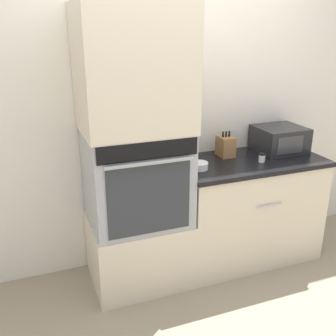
{
  "coord_description": "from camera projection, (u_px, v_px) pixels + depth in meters",
  "views": [
    {
      "loc": [
        -1.08,
        -2.24,
        1.88
      ],
      "look_at": [
        -0.15,
        0.21,
        0.92
      ],
      "focal_mm": 42.0,
      "sensor_mm": 36.0,
      "label": 1
    }
  ],
  "objects": [
    {
      "name": "oven_cabinet_base",
      "position": [
        138.0,
        249.0,
        3.03
      ],
      "size": [
        0.72,
        0.6,
        0.51
      ],
      "color": "beige",
      "rests_on": "ground_plane"
    },
    {
      "name": "bowl",
      "position": [
        199.0,
        166.0,
        2.91
      ],
      "size": [
        0.14,
        0.14,
        0.05
      ],
      "color": "white",
      "rests_on": "counter_unit"
    },
    {
      "name": "wall_oven",
      "position": [
        136.0,
        177.0,
        2.82
      ],
      "size": [
        0.69,
        0.64,
        0.68
      ],
      "color": "#9EA0A5",
      "rests_on": "oven_cabinet_base"
    },
    {
      "name": "counter_unit",
      "position": [
        246.0,
        208.0,
        3.28
      ],
      "size": [
        1.18,
        0.63,
        0.87
      ],
      "color": "beige",
      "rests_on": "ground_plane"
    },
    {
      "name": "microwave",
      "position": [
        279.0,
        139.0,
        3.3
      ],
      "size": [
        0.39,
        0.36,
        0.21
      ],
      "color": "#232326",
      "rests_on": "counter_unit"
    },
    {
      "name": "knife_block",
      "position": [
        226.0,
        146.0,
        3.17
      ],
      "size": [
        0.11,
        0.15,
        0.21
      ],
      "color": "olive",
      "rests_on": "counter_unit"
    },
    {
      "name": "ground_plane",
      "position": [
        196.0,
        289.0,
        2.97
      ],
      "size": [
        12.0,
        12.0,
        0.0
      ],
      "primitive_type": "plane",
      "color": "gray"
    },
    {
      "name": "condiment_jar_near",
      "position": [
        194.0,
        152.0,
        3.18
      ],
      "size": [
        0.06,
        0.06,
        0.08
      ],
      "color": "#427047",
      "rests_on": "counter_unit"
    },
    {
      "name": "wall_back",
      "position": [
        167.0,
        110.0,
        3.09
      ],
      "size": [
        8.0,
        0.05,
        2.5
      ],
      "color": "silver",
      "rests_on": "ground_plane"
    },
    {
      "name": "condiment_jar_mid",
      "position": [
        262.0,
        158.0,
        3.05
      ],
      "size": [
        0.05,
        0.05,
        0.07
      ],
      "color": "silver",
      "rests_on": "counter_unit"
    },
    {
      "name": "oven_cabinet_upper",
      "position": [
        133.0,
        69.0,
        2.56
      ],
      "size": [
        0.72,
        0.6,
        0.83
      ],
      "color": "beige",
      "rests_on": "wall_oven"
    }
  ]
}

